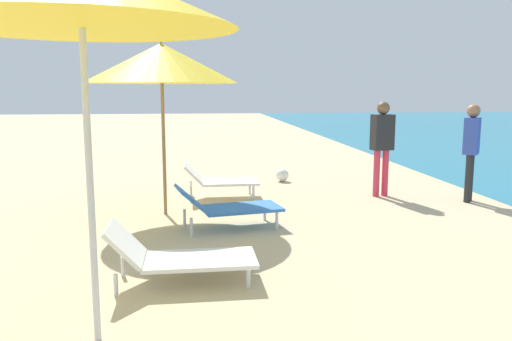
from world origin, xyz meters
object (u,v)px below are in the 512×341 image
(lounger_farthest_shoreside, at_px, (219,180))
(beach_ball, at_px, (282,175))
(person_walking_near, at_px, (382,139))
(lounger_second_shoreside, at_px, (178,255))
(umbrella_farthest, at_px, (161,63))
(person_walking_mid, at_px, (471,143))
(lounger_farthest_inland, at_px, (227,206))

(lounger_farthest_shoreside, relative_size, beach_ball, 4.87)
(lounger_farthest_shoreside, distance_m, beach_ball, 2.00)
(person_walking_near, bearing_deg, lounger_farthest_shoreside, 76.42)
(lounger_farthest_shoreside, bearing_deg, lounger_second_shoreside, -98.83)
(umbrella_farthest, distance_m, person_walking_mid, 5.12)
(lounger_farthest_inland, bearing_deg, beach_ball, 57.60)
(person_walking_mid, relative_size, beach_ball, 6.23)
(person_walking_near, bearing_deg, umbrella_farthest, 93.05)
(lounger_second_shoreside, distance_m, person_walking_mid, 5.66)
(beach_ball, bearing_deg, umbrella_farthest, -131.15)
(umbrella_farthest, relative_size, beach_ball, 9.92)
(person_walking_mid, bearing_deg, beach_ball, 178.21)
(lounger_second_shoreside, xyz_separation_m, lounger_farthest_inland, (0.58, 1.90, 0.04))
(lounger_second_shoreside, bearing_deg, beach_ball, 69.47)
(lounger_second_shoreside, bearing_deg, umbrella_farthest, 95.04)
(lounger_farthest_inland, distance_m, person_walking_mid, 4.32)
(umbrella_farthest, bearing_deg, person_walking_mid, 3.61)
(person_walking_near, bearing_deg, person_walking_mid, -125.02)
(lounger_second_shoreside, height_order, umbrella_farthest, umbrella_farthest)
(lounger_farthest_inland, bearing_deg, person_walking_near, 21.68)
(lounger_farthest_inland, relative_size, person_walking_near, 0.90)
(person_walking_near, bearing_deg, lounger_farthest_inland, 112.00)
(person_walking_mid, xyz_separation_m, beach_ball, (-2.76, 2.20, -0.84))
(umbrella_farthest, height_order, person_walking_near, umbrella_farthest)
(lounger_second_shoreside, xyz_separation_m, person_walking_near, (3.37, 3.70, 0.73))
(person_walking_near, distance_m, person_walking_mid, 1.43)
(lounger_farthest_inland, height_order, person_walking_mid, person_walking_mid)
(person_walking_near, relative_size, beach_ball, 6.36)
(lounger_second_shoreside, bearing_deg, person_walking_mid, 32.91)
(person_walking_near, xyz_separation_m, beach_ball, (-1.46, 1.61, -0.87))
(umbrella_farthest, distance_m, beach_ball, 3.93)
(beach_ball, bearing_deg, lounger_farthest_shoreside, -132.41)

